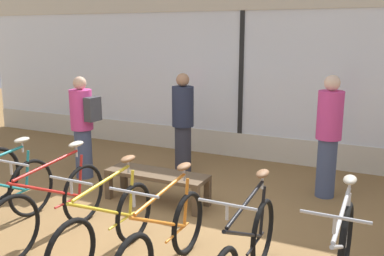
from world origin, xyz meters
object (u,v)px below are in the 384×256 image
customer_mid_floor (329,134)px  customer_near_rack (83,124)px  bicycle_right (246,253)px  bicycle_center_left (52,206)px  bicycle_center (107,227)px  bicycle_center_right (164,240)px  display_bench (157,178)px  customer_by_window (183,122)px

customer_mid_floor → customer_near_rack: bearing=-167.0°
bicycle_right → bicycle_center_left: bearing=179.7°
bicycle_center → customer_mid_floor: customer_mid_floor is taller
bicycle_center_right → customer_mid_floor: bearing=69.3°
bicycle_center → display_bench: 1.58m
bicycle_center_left → customer_by_window: bearing=84.2°
customer_by_window → bicycle_right: bearing=-53.5°
bicycle_right → customer_near_rack: 3.75m
bicycle_center → customer_mid_floor: size_ratio=0.98×
bicycle_center → bicycle_center_right: bicycle_center is taller
bicycle_center_right → bicycle_right: bicycle_right is taller
bicycle_center_left → customer_near_rack: 2.13m
bicycle_center_left → bicycle_center_right: size_ratio=1.06×
bicycle_center_left → customer_by_window: (0.27, 2.61, 0.45)m
bicycle_center_left → customer_mid_floor: bearing=46.6°
bicycle_right → bicycle_center_right: bearing=-172.5°
bicycle_center → display_bench: bearing=102.1°
bicycle_center → customer_by_window: customer_by_window is taller
bicycle_center → bicycle_right: 1.40m
display_bench → customer_mid_floor: size_ratio=0.83×
bicycle_center_right → customer_by_window: 3.01m
bicycle_center_left → customer_mid_floor: (2.48, 2.62, 0.49)m
bicycle_center_left → bicycle_center_right: (1.45, -0.11, -0.03)m
bicycle_right → customer_by_window: (-1.94, 2.62, 0.47)m
bicycle_right → customer_by_window: bearing=126.5°
bicycle_center_left → bicycle_center: size_ratio=1.07×
customer_near_rack → bicycle_center_right: bearing=-37.5°
bicycle_center_left → customer_by_window: size_ratio=1.10×
customer_near_rack → customer_mid_floor: customer_mid_floor is taller
bicycle_center → customer_mid_floor: 3.25m
bicycle_center_right → display_bench: bicycle_center_right is taller
display_bench → customer_by_window: customer_by_window is taller
customer_near_rack → customer_mid_floor: bearing=13.0°
bicycle_center_right → customer_mid_floor: (1.03, 2.73, 0.52)m
customer_by_window → bicycle_center_left: bearing=-95.8°
bicycle_center_right → bicycle_right: (0.76, 0.10, 0.01)m
bicycle_right → customer_near_rack: bearing=150.8°
bicycle_right → customer_by_window: customer_by_window is taller
customer_mid_floor → bicycle_center_left: bearing=-133.4°
bicycle_center → bicycle_right: size_ratio=0.97×
display_bench → customer_by_window: size_ratio=0.86×
bicycle_right → customer_mid_floor: bearing=84.1°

